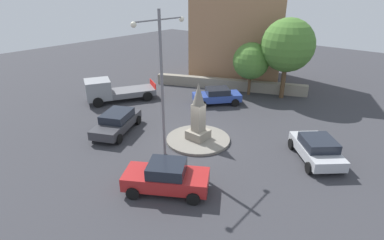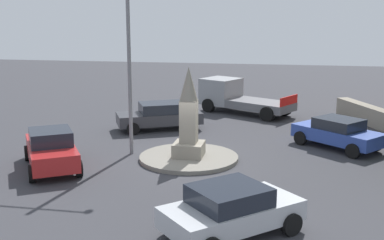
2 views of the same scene
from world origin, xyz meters
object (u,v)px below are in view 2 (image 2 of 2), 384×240
Objects in this scene: monument at (189,120)px; car_silver_near_island at (231,209)px; car_dark_grey_parked_left at (160,115)px; truck_grey_parked_right at (236,97)px; car_blue_approaching at (338,133)px; car_red_passing at (51,149)px; streetlamp at (129,39)px.

car_silver_near_island is (-2.48, 6.71, -0.98)m from monument.
car_dark_grey_parked_left is 6.31m from truck_grey_parked_right.
car_red_passing is (11.40, 5.13, 0.06)m from car_blue_approaching.
car_silver_near_island is 0.94× the size of car_red_passing.
monument reaches higher than truck_grey_parked_right.
streetlamp is 5.48m from car_red_passing.
car_red_passing is (7.59, -4.58, 0.05)m from car_silver_near_island.
car_red_passing reaches higher than car_silver_near_island.
monument is 0.91× the size of car_silver_near_island.
car_dark_grey_parked_left is at bearing -63.63° from monument.
monument is 0.79× the size of car_dark_grey_parked_left.
car_dark_grey_parked_left is (-0.10, -4.66, -4.20)m from streetlamp.
car_dark_grey_parked_left is 7.68m from car_red_passing.
streetlamp reaches higher than truck_grey_parked_right.
monument is 4.19m from streetlamp.
car_red_passing is 0.72× the size of truck_grey_parked_right.
streetlamp is 1.35× the size of truck_grey_parked_right.
car_red_passing is (5.10, 2.13, -0.93)m from monument.
car_blue_approaching is 12.50m from car_red_passing.
car_silver_near_island is at bearing 148.85° from car_red_passing.
monument is at bearing -69.71° from car_silver_near_island.
truck_grey_parked_right is (-3.49, -5.25, 0.23)m from car_dark_grey_parked_left.
streetlamp is at bearing -54.42° from car_silver_near_island.
streetlamp is 2.00× the size of car_blue_approaching.
car_silver_near_island is 12.84m from car_dark_grey_parked_left.
monument reaches higher than car_dark_grey_parked_left.
streetlamp reaches higher than car_silver_near_island.
car_blue_approaching is (-8.93, -2.56, -4.23)m from streetlamp.
monument is 0.91× the size of car_blue_approaching.
car_dark_grey_parked_left is (2.53, -5.11, -0.97)m from monument.
car_blue_approaching is at bearing -111.41° from car_silver_near_island.
monument is 7.22m from car_silver_near_island.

